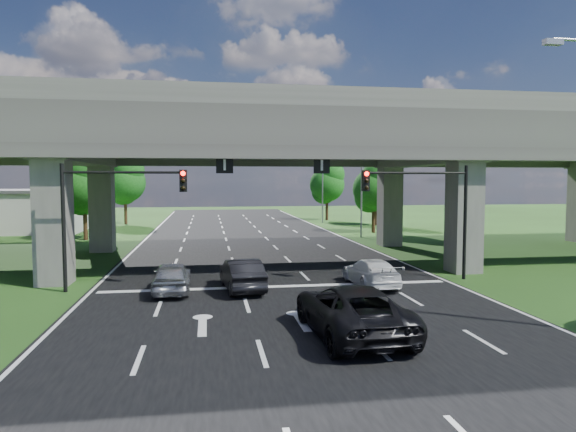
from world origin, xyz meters
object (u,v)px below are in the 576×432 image
object	(u,v)px
signal_left	(111,202)
streetlight_far	(357,173)
car_white	(371,272)
signal_right	(427,200)
streetlight_beyond	(319,175)
car_silver	(172,277)
car_dark	(242,274)
car_trailing	(352,310)

from	to	relation	value
signal_left	streetlight_far	bearing A→B (deg)	48.22
car_white	signal_right	bearing A→B (deg)	-165.47
streetlight_far	streetlight_beyond	bearing A→B (deg)	90.00
car_silver	car_dark	bearing A→B (deg)	179.19
signal_left	car_white	bearing A→B (deg)	-4.35
car_dark	car_white	world-z (taller)	car_dark
signal_left	car_silver	size ratio (longest dim) A/B	1.42
streetlight_far	car_silver	xyz separation A→B (m)	(-15.14, -21.00, -5.10)
streetlight_far	signal_right	bearing A→B (deg)	-96.47
signal_left	car_white	xyz separation A→B (m)	(12.39, -0.94, -3.49)
streetlight_far	car_silver	world-z (taller)	streetlight_far
streetlight_far	car_dark	distance (m)	24.66
signal_right	car_trailing	distance (m)	11.24
car_trailing	streetlight_far	bearing A→B (deg)	-109.67
car_silver	streetlight_far	bearing A→B (deg)	-126.61
signal_right	car_white	distance (m)	4.87
signal_right	streetlight_far	bearing A→B (deg)	83.53
car_white	car_trailing	world-z (taller)	car_trailing
signal_left	car_dark	xyz separation A→B (m)	(6.02, -0.94, -3.41)
car_trailing	signal_right	bearing A→B (deg)	-129.60
car_dark	car_white	bearing A→B (deg)	174.03
signal_left	car_dark	size ratio (longest dim) A/B	1.33
streetlight_far	streetlight_beyond	distance (m)	16.00
streetlight_beyond	car_dark	distance (m)	39.20
streetlight_beyond	car_silver	bearing A→B (deg)	-112.26
signal_right	streetlight_beyond	size ratio (longest dim) A/B	0.60
signal_right	streetlight_beyond	distance (m)	36.17
car_silver	signal_right	bearing A→B (deg)	-176.62
car_silver	car_white	world-z (taller)	car_silver
car_silver	car_trailing	world-z (taller)	car_trailing
streetlight_beyond	car_silver	world-z (taller)	streetlight_beyond
car_silver	car_dark	size ratio (longest dim) A/B	0.94
car_white	car_trailing	xyz separation A→B (m)	(-3.18, -7.65, 0.18)
car_white	streetlight_beyond	bearing A→B (deg)	-100.11
signal_right	car_trailing	bearing A→B (deg)	-126.86
streetlight_beyond	car_dark	size ratio (longest dim) A/B	2.22
signal_left	signal_right	bearing A→B (deg)	0.00
streetlight_beyond	car_trailing	distance (m)	45.77
signal_left	car_trailing	distance (m)	13.02
car_white	car_dark	bearing A→B (deg)	-1.60
car_white	car_trailing	distance (m)	8.29
streetlight_beyond	streetlight_far	bearing A→B (deg)	-90.00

